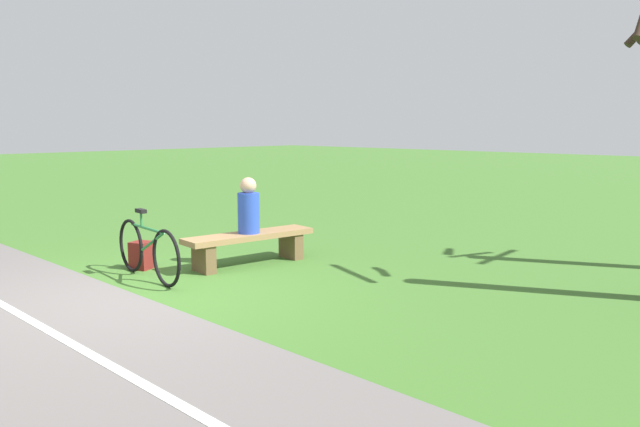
% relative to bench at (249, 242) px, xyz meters
% --- Properties ---
extents(ground_plane, '(80.00, 80.00, 0.00)m').
position_rel_bench_xyz_m(ground_plane, '(1.98, 0.39, -0.33)').
color(ground_plane, '#3D6B28').
extents(bench, '(2.01, 0.69, 0.46)m').
position_rel_bench_xyz_m(bench, '(0.00, 0.00, 0.00)').
color(bench, '#937047').
rests_on(bench, ground_plane).
extents(person_seated, '(0.34, 0.34, 0.80)m').
position_rel_bench_xyz_m(person_seated, '(0.01, -0.00, 0.50)').
color(person_seated, '#2847B7').
rests_on(person_seated, bench).
extents(bicycle, '(0.24, 1.80, 0.91)m').
position_rel_bench_xyz_m(bicycle, '(1.47, -0.29, 0.06)').
color(bicycle, black).
rests_on(bicycle, ground_plane).
extents(backpack, '(0.36, 0.34, 0.39)m').
position_rel_bench_xyz_m(backpack, '(1.22, -0.88, -0.14)').
color(backpack, maroon).
rests_on(backpack, ground_plane).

